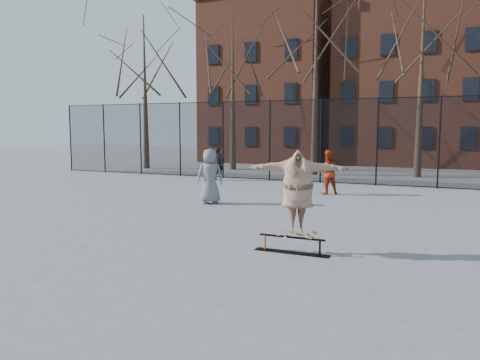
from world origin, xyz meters
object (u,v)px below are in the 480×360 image
at_px(skateboard, 297,235).
at_px(skate_rail, 292,246).
at_px(skater, 298,192).
at_px(bystander_red, 327,172).
at_px(bystander_grey, 210,176).
at_px(bystander_black, 218,164).

bearing_deg(skateboard, skate_rail, 180.00).
bearing_deg(skate_rail, skater, 0.00).
height_order(skateboard, bystander_red, bystander_red).
relative_size(skate_rail, bystander_grey, 0.85).
distance_m(skater, bystander_red, 9.16).
bearing_deg(skate_rail, skateboard, 0.00).
bearing_deg(bystander_black, skateboard, 130.45).
bearing_deg(bystander_red, skateboard, 66.37).
bearing_deg(bystander_red, bystander_grey, 18.06).
relative_size(skate_rail, bystander_black, 0.97).
height_order(bystander_black, bystander_red, bystander_red).
height_order(skater, bystander_black, skater).
bearing_deg(skater, bystander_red, 77.39).
distance_m(skate_rail, skateboard, 0.29).
distance_m(skateboard, bystander_black, 14.02).
xyz_separation_m(skater, bystander_grey, (-4.72, 5.04, -0.35)).
height_order(skate_rail, bystander_red, bystander_red).
xyz_separation_m(skate_rail, skater, (0.11, 0.00, 1.17)).
xyz_separation_m(skateboard, bystander_grey, (-4.72, 5.04, 0.56)).
bearing_deg(bystander_grey, bystander_black, -103.67).
bearing_deg(bystander_black, skate_rail, 130.06).
bearing_deg(skate_rail, bystander_black, 123.19).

